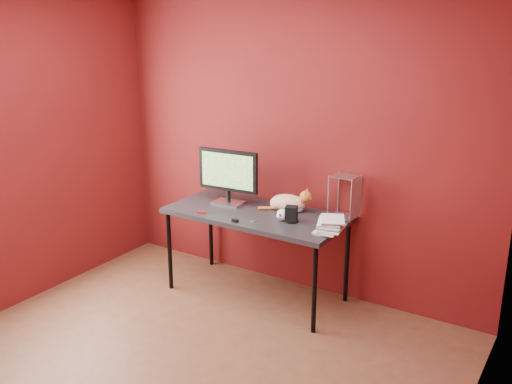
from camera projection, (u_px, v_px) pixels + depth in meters
The scene contains 11 objects.
room at pixel (154, 169), 3.33m from camera, with size 3.52×3.52×2.61m.
desk at pixel (256, 218), 4.73m from camera, with size 1.50×0.70×0.75m.
monitor at pixel (228, 174), 4.85m from camera, with size 0.55×0.20×0.48m.
cat at pixel (288, 202), 4.73m from camera, with size 0.43×0.22×0.21m.
skull_mug at pixel (282, 215), 4.50m from camera, with size 0.10×0.11×0.09m.
speaker at pixel (291, 215), 4.48m from camera, with size 0.11×0.11×0.13m.
book_stack at pixel (322, 155), 4.15m from camera, with size 0.26×0.29×1.17m.
wire_rack at pixel (344, 196), 4.55m from camera, with size 0.21×0.18×0.35m.
pocket_knife at pixel (202, 212), 4.69m from camera, with size 0.08×0.02×0.02m, color maroon.
black_gadget at pixel (235, 220), 4.49m from camera, with size 0.05×0.03×0.02m, color black.
washer at pixel (253, 221), 4.50m from camera, with size 0.04×0.04×0.00m, color #A9A8AD.
Camera 1 is at (2.22, -2.41, 2.29)m, focal length 40.00 mm.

